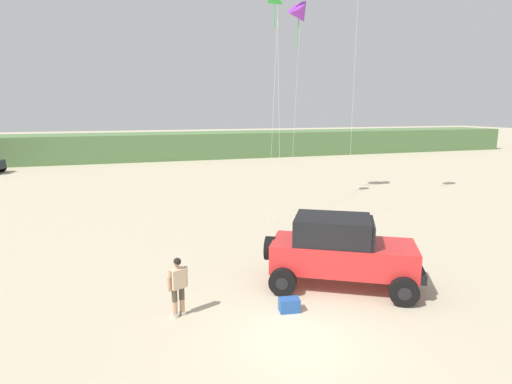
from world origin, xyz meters
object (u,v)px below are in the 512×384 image
object	(u,v)px
person_watching	(178,284)
kite_blue_swept	(277,1)
jeep	(341,250)
cooler_box	(289,305)
kite_green_box	(300,15)

from	to	relation	value
person_watching	kite_blue_swept	size ratio (longest dim) A/B	0.14
jeep	cooler_box	world-z (taller)	jeep
cooler_box	kite_green_box	xyz separation A→B (m)	(6.43, 14.18, 10.82)
kite_blue_swept	cooler_box	bearing A→B (deg)	-109.03
jeep	kite_blue_swept	bearing A→B (deg)	79.64
person_watching	jeep	bearing A→B (deg)	4.58
kite_blue_swept	jeep	bearing A→B (deg)	-100.36
cooler_box	jeep	bearing A→B (deg)	35.14
jeep	kite_blue_swept	size ratio (longest dim) A/B	0.42
kite_blue_swept	kite_green_box	world-z (taller)	kite_green_box
jeep	cooler_box	distance (m)	2.65
person_watching	cooler_box	size ratio (longest dim) A/B	2.98
jeep	kite_green_box	size ratio (longest dim) A/B	0.42
kite_green_box	kite_blue_swept	bearing A→B (deg)	-138.64
cooler_box	kite_green_box	world-z (taller)	kite_green_box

